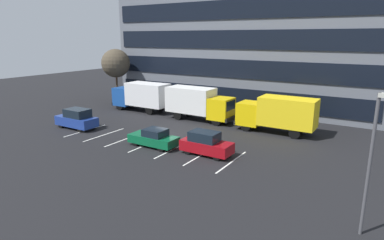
% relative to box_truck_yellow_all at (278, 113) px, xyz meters
% --- Properties ---
extents(ground_plane, '(120.00, 120.00, 0.00)m').
position_rel_box_truck_yellow_all_xyz_m(ground_plane, '(-8.76, -6.09, -2.08)').
color(ground_plane, black).
extents(office_building, '(36.96, 10.79, 18.00)m').
position_rel_box_truck_yellow_all_xyz_m(office_building, '(-8.76, 11.86, 6.92)').
color(office_building, slate).
rests_on(office_building, ground_plane).
extents(lot_markings, '(16.94, 5.40, 0.01)m').
position_rel_box_truck_yellow_all_xyz_m(lot_markings, '(-8.76, -9.81, -2.08)').
color(lot_markings, silver).
rests_on(lot_markings, ground_plane).
extents(box_truck_yellow_all, '(7.97, 2.64, 3.70)m').
position_rel_box_truck_yellow_all_xyz_m(box_truck_yellow_all, '(0.00, 0.00, 0.00)').
color(box_truck_yellow_all, yellow).
rests_on(box_truck_yellow_all, ground_plane).
extents(box_truck_blue, '(8.09, 2.68, 3.75)m').
position_rel_box_truck_yellow_all_xyz_m(box_truck_blue, '(-18.28, 0.61, 0.03)').
color(box_truck_blue, '#194799').
rests_on(box_truck_blue, ground_plane).
extents(box_truck_yellow, '(8.15, 2.70, 3.78)m').
position_rel_box_truck_yellow_all_xyz_m(box_truck_yellow, '(-9.49, 0.34, 0.05)').
color(box_truck_yellow, yellow).
rests_on(box_truck_yellow, ground_plane).
extents(suv_navy, '(4.69, 1.99, 2.12)m').
position_rel_box_truck_yellow_all_xyz_m(suv_navy, '(-18.65, -9.59, -1.06)').
color(suv_navy, navy).
rests_on(suv_navy, ground_plane).
extents(suv_maroon, '(4.30, 1.82, 1.94)m').
position_rel_box_truck_yellow_all_xyz_m(suv_maroon, '(-2.94, -9.40, -1.14)').
color(suv_maroon, maroon).
rests_on(suv_maroon, ground_plane).
extents(sedan_forest, '(4.51, 1.89, 1.61)m').
position_rel_box_truck_yellow_all_xyz_m(sedan_forest, '(-7.93, -10.00, -1.32)').
color(sedan_forest, '#0C5933').
rests_on(sedan_forest, ground_plane).
extents(street_light, '(1.23, 0.28, 7.09)m').
position_rel_box_truck_yellow_all_xyz_m(street_light, '(9.38, -15.31, 2.40)').
color(street_light, '#4C4C51').
rests_on(street_light, ground_plane).
extents(bare_tree, '(4.17, 4.17, 7.82)m').
position_rel_box_truck_yellow_all_xyz_m(bare_tree, '(-25.76, 3.77, 3.64)').
color(bare_tree, '#473323').
rests_on(bare_tree, ground_plane).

